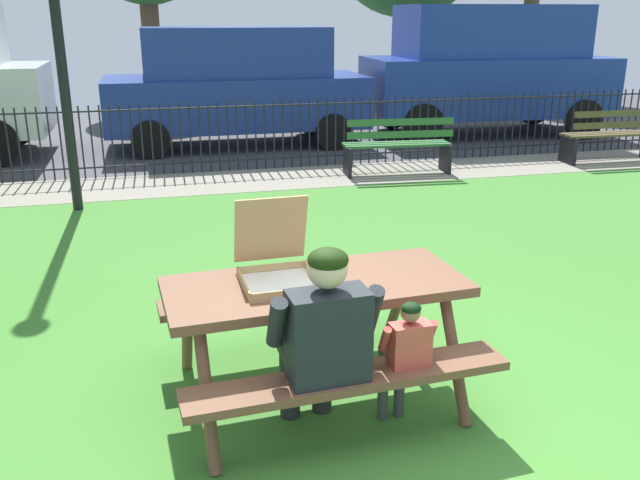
% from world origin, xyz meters
% --- Properties ---
extents(ground, '(28.00, 11.13, 0.02)m').
position_xyz_m(ground, '(0.00, 1.57, -0.01)').
color(ground, '#448431').
extents(cobblestone_walkway, '(28.00, 1.40, 0.01)m').
position_xyz_m(cobblestone_walkway, '(0.00, 6.43, -0.00)').
color(cobblestone_walkway, gray).
extents(street_asphalt, '(28.00, 7.10, 0.01)m').
position_xyz_m(street_asphalt, '(0.00, 10.68, -0.01)').
color(street_asphalt, '#424247').
extents(picnic_table_foreground, '(1.88, 1.58, 0.79)m').
position_xyz_m(picnic_table_foreground, '(-0.27, 0.53, 0.60)').
color(picnic_table_foreground, brown).
rests_on(picnic_table_foreground, ground).
extents(pizza_box_open, '(0.46, 0.54, 0.49)m').
position_xyz_m(pizza_box_open, '(-0.49, 0.62, 0.89)').
color(pizza_box_open, tan).
rests_on(pizza_box_open, picnic_table_foreground).
extents(adult_at_table, '(0.62, 0.61, 1.19)m').
position_xyz_m(adult_at_table, '(-0.36, 0.02, 0.66)').
color(adult_at_table, '#272727').
rests_on(adult_at_table, ground).
extents(child_at_table, '(0.33, 0.32, 0.84)m').
position_xyz_m(child_at_table, '(0.11, 0.02, 0.51)').
color(child_at_table, '#3E3E3E').
rests_on(child_at_table, ground).
extents(iron_fence_streetside, '(19.02, 0.03, 1.06)m').
position_xyz_m(iron_fence_streetside, '(-0.00, 7.13, 0.54)').
color(iron_fence_streetside, black).
rests_on(iron_fence_streetside, ground).
extents(park_bench_center, '(1.63, 0.59, 0.85)m').
position_xyz_m(park_bench_center, '(2.42, 6.29, 0.42)').
color(park_bench_center, '#2F6330').
rests_on(park_bench_center, ground).
extents(park_bench_right, '(1.61, 0.51, 0.85)m').
position_xyz_m(park_bench_right, '(6.10, 6.29, 0.42)').
color(park_bench_right, brown).
rests_on(park_bench_right, ground).
extents(parked_car_left, '(4.60, 1.95, 2.08)m').
position_xyz_m(parked_car_left, '(0.43, 9.26, 1.10)').
color(parked_car_left, navy).
rests_on(parked_car_left, ground).
extents(parked_car_center, '(4.80, 2.29, 2.46)m').
position_xyz_m(parked_car_center, '(5.35, 9.26, 1.31)').
color(parked_car_center, navy).
rests_on(parked_car_center, ground).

